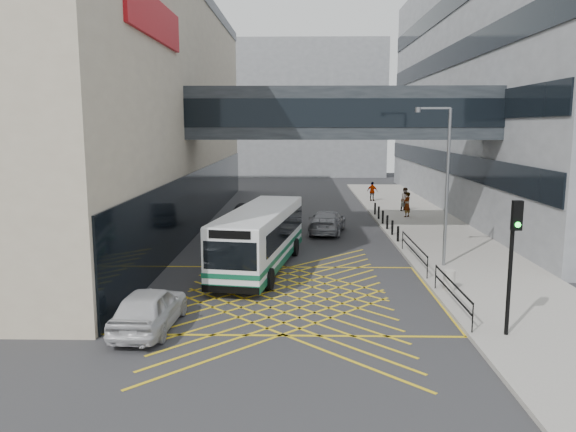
# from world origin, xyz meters

# --- Properties ---
(ground) EXTENTS (120.00, 120.00, 0.00)m
(ground) POSITION_xyz_m (0.00, 0.00, 0.00)
(ground) COLOR #333335
(building_whsmith) EXTENTS (24.17, 42.00, 16.00)m
(building_whsmith) POSITION_xyz_m (-17.98, 16.00, 8.00)
(building_whsmith) COLOR #BFAF95
(building_whsmith) RESTS_ON ground
(building_far) EXTENTS (28.00, 16.00, 18.00)m
(building_far) POSITION_xyz_m (-2.00, 60.00, 9.00)
(building_far) COLOR gray
(building_far) RESTS_ON ground
(skybridge) EXTENTS (20.00, 4.10, 3.00)m
(skybridge) POSITION_xyz_m (3.00, 12.00, 7.50)
(skybridge) COLOR #292E33
(skybridge) RESTS_ON ground
(pavement) EXTENTS (6.00, 54.00, 0.16)m
(pavement) POSITION_xyz_m (9.00, 15.00, 0.08)
(pavement) COLOR #A19C93
(pavement) RESTS_ON ground
(box_junction) EXTENTS (12.00, 9.00, 0.01)m
(box_junction) POSITION_xyz_m (0.00, 0.00, 0.00)
(box_junction) COLOR gold
(box_junction) RESTS_ON ground
(bus) EXTENTS (4.01, 10.58, 2.90)m
(bus) POSITION_xyz_m (-1.31, 4.27, 1.55)
(bus) COLOR white
(bus) RESTS_ON ground
(car_white) EXTENTS (2.16, 4.80, 1.50)m
(car_white) POSITION_xyz_m (-4.49, -4.00, 0.75)
(car_white) COLOR #BDBCBF
(car_white) RESTS_ON ground
(car_dark) EXTENTS (3.13, 5.02, 1.47)m
(car_dark) POSITION_xyz_m (-2.72, 16.78, 0.73)
(car_dark) COLOR black
(car_dark) RESTS_ON ground
(car_silver) EXTENTS (2.84, 5.17, 1.53)m
(car_silver) POSITION_xyz_m (2.32, 13.32, 0.76)
(car_silver) COLOR gray
(car_silver) RESTS_ON ground
(traffic_light) EXTENTS (0.31, 0.51, 4.38)m
(traffic_light) POSITION_xyz_m (7.20, -4.77, 3.01)
(traffic_light) COLOR black
(traffic_light) RESTS_ON pavement
(street_lamp) EXTENTS (1.69, 0.26, 7.48)m
(street_lamp) POSITION_xyz_m (7.31, 4.42, 4.42)
(street_lamp) COLOR slate
(street_lamp) RESTS_ON pavement
(litter_bin) EXTENTS (0.48, 0.48, 0.83)m
(litter_bin) POSITION_xyz_m (6.65, 0.30, 0.57)
(litter_bin) COLOR #ADA89E
(litter_bin) RESTS_ON pavement
(kerb_railings) EXTENTS (0.05, 12.54, 1.00)m
(kerb_railings) POSITION_xyz_m (6.15, 1.78, 0.88)
(kerb_railings) COLOR black
(kerb_railings) RESTS_ON pavement
(bollards) EXTENTS (0.14, 10.14, 0.90)m
(bollards) POSITION_xyz_m (6.25, 15.00, 0.61)
(bollards) COLOR black
(bollards) RESTS_ON pavement
(pedestrian_a) EXTENTS (0.88, 0.88, 1.82)m
(pedestrian_a) POSITION_xyz_m (8.43, 18.92, 1.07)
(pedestrian_a) COLOR gray
(pedestrian_a) RESTS_ON pavement
(pedestrian_b) EXTENTS (1.02, 0.98, 1.83)m
(pedestrian_b) POSITION_xyz_m (8.87, 21.89, 1.08)
(pedestrian_b) COLOR gray
(pedestrian_b) RESTS_ON pavement
(pedestrian_c) EXTENTS (1.11, 0.90, 1.69)m
(pedestrian_c) POSITION_xyz_m (7.03, 27.76, 1.01)
(pedestrian_c) COLOR gray
(pedestrian_c) RESTS_ON pavement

